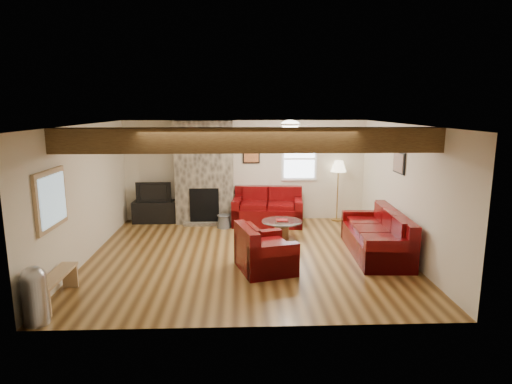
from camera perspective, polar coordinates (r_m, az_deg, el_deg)
room at (r=8.01m, az=-1.18°, el=0.02°), size 8.00×8.00×8.00m
oak_beam at (r=6.63m, az=-1.03°, el=6.93°), size 6.00×0.36×0.38m
chimney_breast at (r=10.51m, az=-6.88°, el=2.44°), size 1.40×0.67×2.50m
back_window at (r=10.75m, az=5.80°, el=4.43°), size 0.90×0.08×1.10m
hatch_window at (r=7.09m, az=-25.63°, el=-0.91°), size 0.08×1.00×0.90m
ceiling_dome at (r=8.83m, az=4.60°, el=8.80°), size 0.40×0.40×0.18m
artwork_back at (r=10.63m, az=-0.63°, el=5.23°), size 0.42×0.06×0.52m
artwork_right at (r=8.79m, az=18.49°, el=3.74°), size 0.06×0.55×0.42m
sofa_three at (r=8.60m, az=15.67°, el=-5.30°), size 1.02×2.23×0.85m
loveseat at (r=10.38m, az=1.57°, el=-1.95°), size 1.76×1.13×0.89m
armchair_red at (r=7.51m, az=1.28°, el=-7.43°), size 1.11×1.20×0.81m
coffee_table at (r=9.23m, az=3.45°, el=-5.14°), size 0.87×0.87×0.45m
tv_cabinet at (r=10.90m, az=-13.30°, el=-2.57°), size 1.07×0.43×0.53m
television at (r=10.80m, az=-13.42°, el=0.07°), size 0.85×0.11×0.49m
floor_lamp at (r=10.80m, az=10.93°, el=2.96°), size 0.39×0.39×1.52m
pine_bench at (r=7.06m, az=-25.01°, el=-11.52°), size 0.25×1.08×0.41m
pedal_bin at (r=6.42m, az=-27.39°, el=-12.11°), size 0.36×0.36×0.80m
coal_bucket at (r=10.18m, az=-4.29°, el=-3.90°), size 0.34×0.34×0.32m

